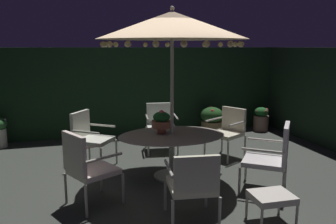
% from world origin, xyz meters
% --- Properties ---
extents(ground_plane, '(8.15, 6.48, 0.02)m').
position_xyz_m(ground_plane, '(0.00, 0.00, -0.01)').
color(ground_plane, '#3C4039').
extents(hedge_backdrop_rear, '(8.15, 0.30, 2.07)m').
position_xyz_m(hedge_backdrop_rear, '(0.00, 3.09, 1.04)').
color(hedge_backdrop_rear, '#19321C').
rests_on(hedge_backdrop_rear, ground_plane).
extents(patio_dining_table, '(1.73, 1.27, 0.71)m').
position_xyz_m(patio_dining_table, '(0.23, 0.03, 0.59)').
color(patio_dining_table, '#B3B7AA').
rests_on(patio_dining_table, ground_plane).
extents(patio_umbrella, '(2.32, 2.32, 2.69)m').
position_xyz_m(patio_umbrella, '(0.23, 0.03, 2.40)').
color(patio_umbrella, '#B8B7AA').
rests_on(patio_umbrella, ground_plane).
extents(centerpiece_planter, '(0.32, 0.32, 0.38)m').
position_xyz_m(centerpiece_planter, '(0.09, 0.15, 0.92)').
color(centerpiece_planter, '#AE5E43').
rests_on(centerpiece_planter, patio_dining_table).
extents(patio_chair_north, '(0.78, 0.78, 0.93)m').
position_xyz_m(patio_chair_north, '(1.58, 0.78, 0.55)').
color(patio_chair_north, '#B4AFA6').
rests_on(patio_chair_north, ground_plane).
extents(patio_chair_northeast, '(0.69, 0.70, 0.94)m').
position_xyz_m(patio_chair_northeast, '(0.44, 1.56, 0.56)').
color(patio_chair_northeast, '#B6B6A7').
rests_on(patio_chair_northeast, ground_plane).
extents(patio_chair_east, '(0.81, 0.80, 0.97)m').
position_xyz_m(patio_chair_east, '(-1.02, 0.93, 0.57)').
color(patio_chair_east, '#B8B6A4').
rests_on(patio_chair_east, ground_plane).
extents(patio_chair_southeast, '(0.78, 0.77, 1.02)m').
position_xyz_m(patio_chair_southeast, '(-1.14, -0.68, 0.58)').
color(patio_chair_southeast, '#BCB5A3').
rests_on(patio_chair_southeast, ground_plane).
extents(patio_chair_south, '(0.65, 0.70, 0.91)m').
position_xyz_m(patio_chair_south, '(0.04, -1.50, 0.53)').
color(patio_chair_south, '#B5B4AB').
rests_on(patio_chair_south, ground_plane).
extents(patio_chair_southwest, '(0.86, 0.86, 1.02)m').
position_xyz_m(patio_chair_southwest, '(1.48, -0.90, 0.56)').
color(patio_chair_southwest, '#BAB2A4').
rests_on(patio_chair_southwest, ground_plane).
extents(ottoman_footrest, '(0.50, 0.42, 0.37)m').
position_xyz_m(ottoman_footrest, '(0.96, -1.73, 0.32)').
color(ottoman_footrest, '#BAB1A7').
rests_on(ottoman_footrest, ground_plane).
extents(potted_plant_right_near, '(0.56, 0.56, 0.65)m').
position_xyz_m(potted_plant_right_near, '(1.97, 2.52, 0.35)').
color(potted_plant_right_near, olive).
rests_on(potted_plant_right_near, ground_plane).
extents(potted_plant_left_far, '(0.38, 0.38, 0.60)m').
position_xyz_m(potted_plant_left_far, '(3.28, 2.46, 0.30)').
color(potted_plant_left_far, '#7F6254').
rests_on(potted_plant_left_far, ground_plane).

